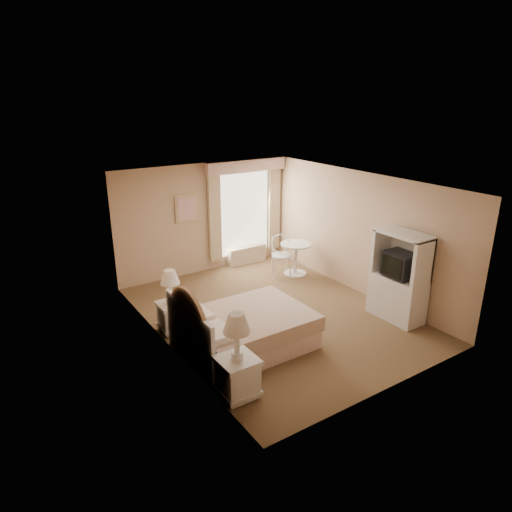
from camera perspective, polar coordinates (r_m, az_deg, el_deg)
room at (r=8.18m, az=2.37°, el=0.53°), size 4.21×5.51×2.51m
window at (r=10.84m, az=-1.27°, el=5.85°), size 2.05×0.22×2.51m
framed_art at (r=10.15m, az=-8.70°, el=5.89°), size 0.52×0.04×0.62m
bed at (r=7.46m, az=-1.75°, el=-9.21°), size 2.06×1.54×1.36m
nightstand_near at (r=6.31m, az=-2.36°, el=-13.65°), size 0.51×0.51×1.24m
nightstand_far at (r=8.06m, az=-10.47°, el=-6.50°), size 0.46×0.46×1.12m
round_table at (r=10.39m, az=4.98°, el=0.28°), size 0.70×0.70×0.74m
cafe_chair at (r=10.37m, az=3.14°, el=0.54°), size 0.58×0.58×0.93m
armoire at (r=8.66m, az=17.40°, el=-3.29°), size 0.50×0.99×1.65m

